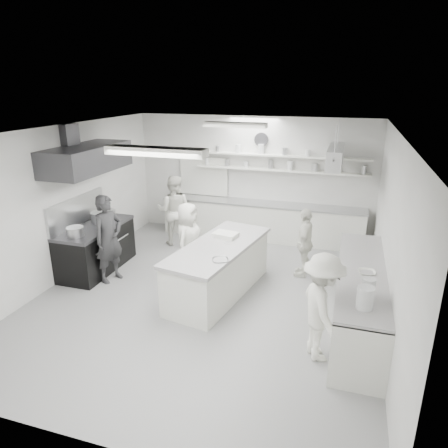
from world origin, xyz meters
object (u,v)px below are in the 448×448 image
(cook_stove, at_px, (109,239))
(cook_back, at_px, (174,210))
(back_counter, at_px, (261,221))
(right_counter, at_px, (359,299))
(stove, at_px, (96,249))
(prep_island, at_px, (219,270))

(cook_stove, relative_size, cook_back, 1.03)
(back_counter, height_order, right_counter, right_counter)
(stove, bearing_deg, right_counter, -6.52)
(cook_stove, distance_m, cook_back, 2.23)
(back_counter, relative_size, cook_stove, 2.86)
(back_counter, height_order, cook_stove, cook_stove)
(back_counter, bearing_deg, prep_island, -92.56)
(back_counter, relative_size, cook_back, 2.94)
(stove, distance_m, back_counter, 4.03)
(prep_island, relative_size, cook_stove, 1.42)
(prep_island, distance_m, cook_stove, 2.25)
(back_counter, height_order, cook_back, cook_back)
(right_counter, relative_size, prep_island, 1.33)
(stove, height_order, prep_island, prep_island)
(back_counter, xyz_separation_m, cook_back, (-1.93, -0.96, 0.39))
(prep_island, bearing_deg, right_counter, 1.89)
(back_counter, height_order, prep_island, back_counter)
(back_counter, bearing_deg, cook_stove, -126.62)
(right_counter, height_order, prep_island, right_counter)
(cook_back, bearing_deg, prep_island, 119.52)
(prep_island, bearing_deg, back_counter, 97.73)
(cook_back, bearing_deg, stove, 50.71)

